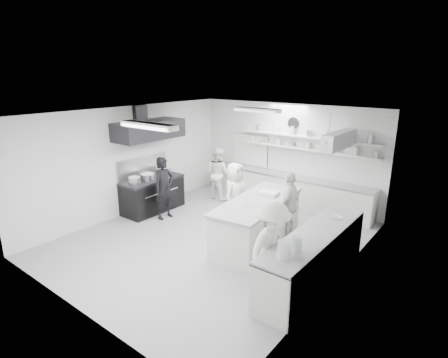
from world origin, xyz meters
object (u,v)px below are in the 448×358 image
Objects in this scene: back_counter at (289,191)px; right_counter at (313,258)px; stove at (153,195)px; cook_back at (218,173)px; cook_stove at (164,188)px; prep_island at (257,222)px.

right_counter reaches higher than back_counter.
stove is 2.17m from cook_back.
cook_back is at bearing -158.06° from back_counter.
right_counter is 4.59m from cook_stove.
right_counter is 1.21× the size of prep_island.
cook_stove is 2.15m from cook_back.
prep_island is 2.85m from cook_stove.
prep_island is at bearing 147.47° from cook_back.
stove is 5.28m from right_counter.
back_counter is 2.92× the size of cook_stove.
back_counter is (2.90, 2.80, 0.01)m from stove.
right_counter is 1.93× the size of cook_stove.
cook_stove reaches higher than stove.
right_counter is at bearing 151.95° from cook_back.
back_counter is 2.76m from prep_island.
right_counter is at bearing -55.35° from back_counter.
cook_back is (0.13, 2.14, -0.03)m from cook_stove.
stove is 0.66× the size of prep_island.
prep_island is 1.66× the size of cook_back.
stove is 4.03m from back_counter.
stove is at bearing 79.39° from cook_stove.
back_counter is 4.13m from right_counter.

